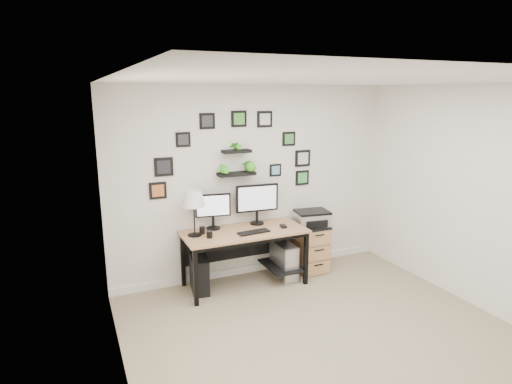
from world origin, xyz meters
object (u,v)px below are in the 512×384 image
pc_tower_black (199,274)px  table_lamp (194,200)px  monitor_left (213,209)px  printer (312,218)px  desk (246,239)px  monitor_right (257,201)px  pc_tower_grey (284,260)px  file_cabinet (309,247)px  mug (209,234)px

pc_tower_black → table_lamp: bearing=-167.9°
monitor_left → printer: size_ratio=0.94×
desk → monitor_right: monitor_right is taller
desk → pc_tower_grey: size_ratio=3.25×
monitor_right → file_cabinet: size_ratio=0.88×
table_lamp → printer: size_ratio=1.15×
table_lamp → mug: table_lamp is taller
pc_tower_black → printer: printer is taller
printer → monitor_left: bearing=173.9°
pc_tower_grey → printer: bearing=8.5°
mug → pc_tower_grey: mug is taller
printer → desk: bearing=-177.4°
table_lamp → pc_tower_black: 0.98m
desk → file_cabinet: bearing=3.3°
mug → pc_tower_grey: 1.22m
monitor_left → file_cabinet: monitor_left is taller
desk → pc_tower_black: desk is taller
file_cabinet → printer: 0.44m
monitor_right → pc_tower_grey: monitor_right is taller
pc_tower_black → printer: 1.75m
monitor_right → table_lamp: table_lamp is taller
desk → monitor_left: monitor_left is taller
pc_tower_black → printer: bearing=8.6°
mug → pc_tower_black: bearing=122.2°
monitor_left → mug: 0.42m
desk → file_cabinet: size_ratio=2.39×
pc_tower_grey → printer: 0.72m
monitor_right → pc_tower_grey: 0.91m
pc_tower_grey → file_cabinet: 0.46m
monitor_left → pc_tower_grey: size_ratio=0.96×
pc_tower_black → file_cabinet: size_ratio=0.68×
table_lamp → printer: 1.76m
desk → printer: (1.03, 0.05, 0.15)m
pc_tower_black → pc_tower_grey: bearing=5.2°
desk → table_lamp: bearing=176.4°
monitor_left → printer: (1.41, -0.15, -0.25)m
monitor_left → file_cabinet: size_ratio=0.70×
file_cabinet → pc_tower_grey: bearing=-169.5°
desk → monitor_right: (0.23, 0.17, 0.45)m
pc_tower_black → file_cabinet: bearing=9.0°
mug → table_lamp: bearing=132.3°
monitor_left → table_lamp: (-0.30, -0.16, 0.18)m
printer → pc_tower_grey: bearing=-171.5°
pc_tower_grey → table_lamp: bearing=176.9°
desk → pc_tower_black: 0.75m
table_lamp → pc_tower_black: bearing=3.5°
desk → printer: bearing=2.6°
monitor_right → mug: 0.87m
pc_tower_black → file_cabinet: file_cabinet is taller
monitor_left → table_lamp: table_lamp is taller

